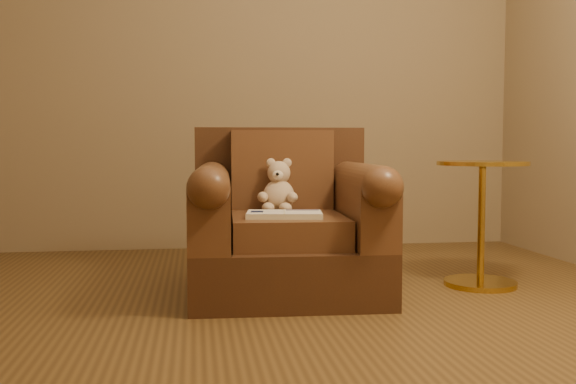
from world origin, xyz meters
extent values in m
plane|color=brown|center=(0.00, 0.00, 0.00)|extent=(4.00, 4.00, 0.00)
cube|color=#917A59|center=(0.00, 2.00, 1.35)|extent=(4.00, 0.02, 2.70)
cube|color=#442816|center=(0.15, 0.52, 0.13)|extent=(0.95, 0.90, 0.25)
cube|color=#442816|center=(0.17, 0.91, 0.53)|extent=(0.91, 0.13, 0.56)
cube|color=brown|center=(0.15, 0.48, 0.32)|extent=(0.56, 0.66, 0.14)
cube|color=brown|center=(0.16, 0.79, 0.59)|extent=(0.53, 0.17, 0.41)
cube|color=brown|center=(-0.21, 0.49, 0.40)|extent=(0.22, 0.78, 0.29)
cube|color=brown|center=(0.51, 0.46, 0.40)|extent=(0.22, 0.78, 0.29)
cylinder|color=brown|center=(-0.21, 0.49, 0.54)|extent=(0.22, 0.78, 0.18)
cylinder|color=brown|center=(0.51, 0.46, 0.54)|extent=(0.22, 0.78, 0.18)
ellipsoid|color=#CEB090|center=(0.13, 0.65, 0.47)|extent=(0.16, 0.14, 0.17)
sphere|color=#CEB090|center=(0.13, 0.66, 0.58)|extent=(0.12, 0.12, 0.12)
ellipsoid|color=#CEB090|center=(0.09, 0.67, 0.63)|extent=(0.05, 0.03, 0.05)
ellipsoid|color=#CEB090|center=(0.17, 0.65, 0.63)|extent=(0.05, 0.03, 0.05)
ellipsoid|color=beige|center=(0.12, 0.60, 0.57)|extent=(0.06, 0.04, 0.05)
sphere|color=black|center=(0.12, 0.59, 0.58)|extent=(0.02, 0.02, 0.02)
ellipsoid|color=#CEB090|center=(0.04, 0.60, 0.47)|extent=(0.05, 0.10, 0.05)
ellipsoid|color=#CEB090|center=(0.19, 0.57, 0.47)|extent=(0.05, 0.10, 0.05)
ellipsoid|color=#CEB090|center=(0.07, 0.56, 0.42)|extent=(0.06, 0.10, 0.05)
ellipsoid|color=#CEB090|center=(0.15, 0.54, 0.42)|extent=(0.06, 0.10, 0.05)
cube|color=beige|center=(0.12, 0.36, 0.40)|extent=(0.37, 0.25, 0.02)
cube|color=white|center=(0.03, 0.38, 0.42)|extent=(0.19, 0.23, 0.00)
cube|color=white|center=(0.20, 0.35, 0.42)|extent=(0.19, 0.23, 0.00)
cube|color=beige|center=(0.12, 0.36, 0.42)|extent=(0.03, 0.21, 0.00)
cube|color=#0F1638|center=(-0.01, 0.38, 0.42)|extent=(0.07, 0.08, 0.00)
cube|color=slate|center=(0.21, 0.42, 0.42)|extent=(0.16, 0.06, 0.00)
cylinder|color=gold|center=(1.16, 0.55, 0.01)|extent=(0.37, 0.37, 0.03)
cylinder|color=gold|center=(1.16, 0.55, 0.32)|extent=(0.04, 0.04, 0.59)
cylinder|color=gold|center=(1.16, 0.55, 0.63)|extent=(0.46, 0.46, 0.02)
cylinder|color=gold|center=(1.16, 0.55, 0.61)|extent=(0.04, 0.04, 0.02)
camera|label=1|loc=(-0.29, -2.53, 0.71)|focal=40.00mm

